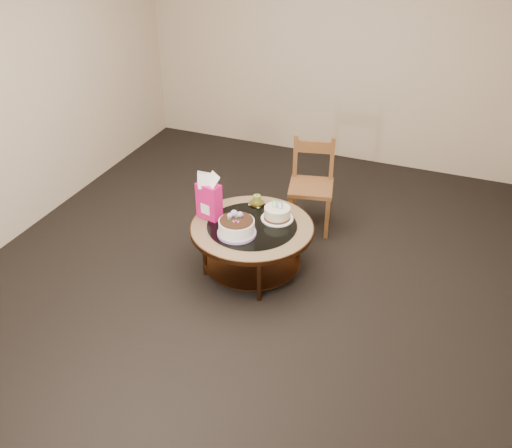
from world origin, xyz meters
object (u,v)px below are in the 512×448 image
at_px(cream_cake, 277,213).
at_px(dining_chair, 311,185).
at_px(coffee_table, 252,233).
at_px(gift_bag, 209,196).
at_px(decorated_cake, 237,228).

xyz_separation_m(cream_cake, dining_chair, (0.08, 0.72, -0.07)).
distance_m(coffee_table, gift_bag, 0.47).
bearing_deg(cream_cake, dining_chair, 92.00).
relative_size(cream_cake, dining_chair, 0.31).
height_order(gift_bag, dining_chair, dining_chair).
relative_size(coffee_table, cream_cake, 3.78).
bearing_deg(decorated_cake, gift_bag, 153.23).
xyz_separation_m(coffee_table, dining_chair, (0.24, 0.89, 0.06)).
relative_size(gift_bag, dining_chair, 0.46).
bearing_deg(coffee_table, gift_bag, -178.39).
distance_m(cream_cake, dining_chair, 0.73).
bearing_deg(decorated_cake, cream_cake, 56.54).
relative_size(coffee_table, decorated_cake, 3.28).
height_order(cream_cake, gift_bag, gift_bag).
xyz_separation_m(cream_cake, gift_bag, (-0.53, -0.18, 0.14)).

